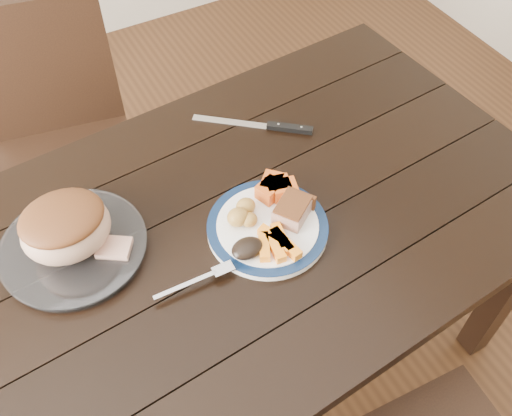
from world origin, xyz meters
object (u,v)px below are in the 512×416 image
roast_joint (66,229)px  carving_knife (275,126)px  dining_table (222,253)px  serving_platter (74,248)px  chair_far (62,135)px  fork (200,279)px  dinner_plate (267,228)px  pork_slice (292,211)px

roast_joint → carving_knife: (0.58, 0.13, -0.07)m
dining_table → serving_platter: serving_platter is taller
chair_far → serving_platter: 0.68m
fork → carving_knife: size_ratio=0.68×
dinner_plate → carving_knife: bearing=57.1°
fork → chair_far: bearing=98.8°
dining_table → roast_joint: size_ratio=8.89×
fork → carving_knife: bearing=43.8°
fork → carving_knife: 0.50m
dining_table → carving_knife: (0.27, 0.23, 0.10)m
chair_far → pork_slice: bearing=124.7°
dinner_plate → roast_joint: roast_joint is taller
dining_table → fork: (-0.10, -0.11, 0.11)m
chair_far → carving_knife: size_ratio=3.57×
chair_far → serving_platter: size_ratio=3.01×
roast_joint → pork_slice: bearing=-19.3°
chair_far → dinner_plate: chair_far is taller
dining_table → chair_far: chair_far is taller
dinner_plate → pork_slice: size_ratio=3.27×
dinner_plate → roast_joint: (-0.40, 0.15, 0.07)m
fork → roast_joint: (-0.20, 0.21, 0.06)m
serving_platter → roast_joint: 0.07m
pork_slice → chair_far: bearing=114.2°
pork_slice → carving_knife: (0.12, 0.29, -0.03)m
roast_joint → serving_platter: bearing=90.0°
dining_table → dinner_plate: dinner_plate is taller
roast_joint → dinner_plate: bearing=-21.3°
roast_joint → carving_knife: bearing=12.3°
dining_table → roast_joint: roast_joint is taller
chair_far → roast_joint: (-0.10, -0.63, 0.30)m
dining_table → fork: bearing=-132.8°
chair_far → roast_joint: size_ratio=4.96×
pork_slice → fork: 0.26m
carving_knife → pork_slice: bearing=-73.5°
chair_far → carving_knife: (0.48, -0.51, 0.23)m
dining_table → pork_slice: 0.21m
chair_far → serving_platter: chair_far is taller
dinner_plate → carving_knife: size_ratio=1.04×
serving_platter → fork: fork is taller
serving_platter → carving_knife: 0.59m
dining_table → pork_slice: (0.15, -0.06, 0.13)m
dinner_plate → fork: size_ratio=1.53×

